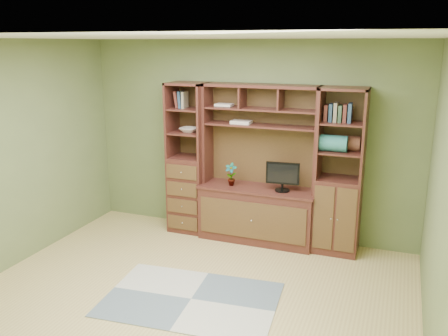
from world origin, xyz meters
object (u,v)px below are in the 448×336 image
at_px(right_tower, 340,172).
at_px(center_hutch, 258,166).
at_px(left_tower, 189,158).
at_px(monitor, 283,171).

bearing_deg(right_tower, center_hutch, -177.77).
height_order(left_tower, right_tower, same).
bearing_deg(left_tower, monitor, -3.22).
distance_m(center_hutch, right_tower, 1.03).
relative_size(center_hutch, monitor, 3.97).
bearing_deg(center_hutch, right_tower, 2.23).
relative_size(right_tower, monitor, 3.97).
relative_size(left_tower, right_tower, 1.00).
bearing_deg(monitor, left_tower, 170.95).
xyz_separation_m(center_hutch, left_tower, (-1.00, 0.04, 0.00)).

